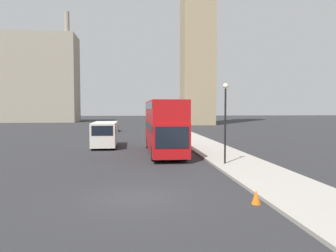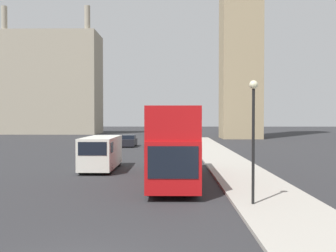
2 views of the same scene
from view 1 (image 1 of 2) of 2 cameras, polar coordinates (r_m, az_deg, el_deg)
ground_plane at (r=14.02m, az=-5.43°, el=-12.28°), size 300.00×300.00×0.00m
sidewalk_strip at (r=15.71m, az=21.19°, el=-10.51°), size 3.84×120.00×0.15m
building_block_distant at (r=96.25m, az=-22.02°, el=7.68°), size 21.80×10.48×28.58m
red_double_decker_bus at (r=26.93m, az=-0.71°, el=0.34°), size 2.59×10.98×4.31m
white_van at (r=31.77m, az=-10.93°, el=-1.34°), size 2.21×5.89×2.38m
street_lamp at (r=21.36m, az=9.96°, el=2.73°), size 0.36×0.36×5.17m
parked_sedan at (r=53.73m, az=-9.70°, el=-0.16°), size 1.80×4.50×1.51m
traffic_cone at (r=13.43m, az=15.09°, el=-11.86°), size 0.36×0.36×0.55m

